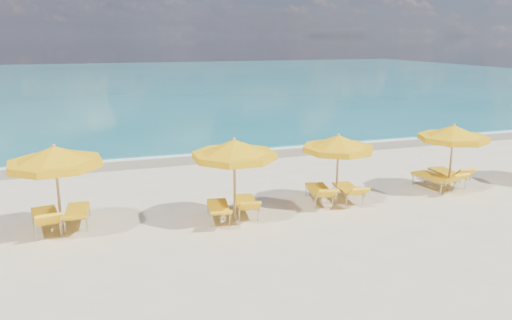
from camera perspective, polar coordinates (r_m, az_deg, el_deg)
name	(u,v)px	position (r m, az deg, el deg)	size (l,w,h in m)	color
ground_plane	(271,209)	(15.31, 1.77, -5.66)	(120.00, 120.00, 0.00)	beige
ocean	(134,81)	(61.95, -13.81, 8.81)	(120.00, 80.00, 0.30)	#146C73
wet_sand_band	(214,156)	(22.12, -4.81, 0.49)	(120.00, 2.60, 0.01)	tan
foam_line	(210,152)	(22.88, -5.28, 0.93)	(120.00, 1.20, 0.03)	white
whitecap_near	(75,127)	(30.98, -19.98, 3.58)	(14.00, 0.36, 0.05)	white
whitecap_far	(263,102)	(40.04, 0.76, 6.59)	(18.00, 0.30, 0.05)	white
umbrella_3	(55,158)	(13.83, -22.01, 0.26)	(3.02, 3.02, 2.47)	tan
umbrella_4	(234,150)	(13.83, -2.50, 1.14)	(3.14, 3.14, 2.43)	tan
umbrella_5	(338,144)	(15.50, 9.39, 1.81)	(2.62, 2.62, 2.25)	tan
umbrella_6	(453,134)	(17.89, 21.62, 2.82)	(2.44, 2.44, 2.33)	tan
lounger_3_left	(46,222)	(14.76, -22.86, -6.56)	(0.95, 2.05, 0.86)	#A5A8AD
lounger_3_right	(77,217)	(14.86, -19.73, -6.19)	(0.73, 1.97, 0.71)	#A5A8AD
lounger_4_left	(218,213)	(14.44, -4.31, -6.01)	(0.87, 1.91, 0.67)	#A5A8AD
lounger_4_right	(246,208)	(14.78, -1.16, -5.46)	(0.89, 1.89, 0.78)	#A5A8AD
lounger_5_left	(319,195)	(15.99, 7.26, -4.02)	(0.99, 2.01, 0.79)	#A5A8AD
lounger_5_right	(348,194)	(16.33, 10.51, -3.81)	(0.84, 1.88, 0.75)	#A5A8AD
lounger_6_left	(434,182)	(18.27, 19.69, -2.41)	(0.92, 2.08, 0.87)	#A5A8AD
lounger_6_right	(448,178)	(18.99, 21.05, -1.93)	(0.84, 2.00, 0.90)	#A5A8AD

